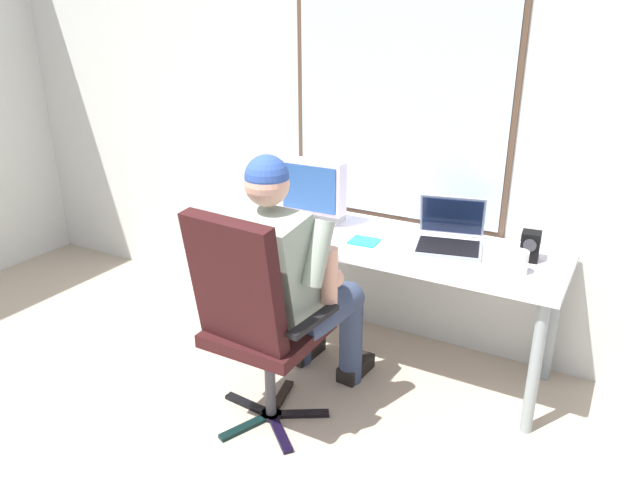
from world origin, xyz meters
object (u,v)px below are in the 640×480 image
at_px(person_seated, 288,278).
at_px(coffee_mug, 518,262).
at_px(desk_speaker, 530,246).
at_px(desk, 379,251).
at_px(wine_glass, 250,201).
at_px(office_chair, 252,312).
at_px(cd_case, 364,241).
at_px(crt_monitor, 313,190).
at_px(laptop, 450,233).

height_order(person_seated, coffee_mug, person_seated).
height_order(desk_speaker, coffee_mug, desk_speaker).
bearing_deg(person_seated, desk, 70.17).
bearing_deg(wine_glass, coffee_mug, -0.77).
xyz_separation_m(office_chair, coffee_mug, (0.94, 0.73, 0.16)).
xyz_separation_m(office_chair, cd_case, (0.18, 0.74, 0.11)).
bearing_deg(wine_glass, desk_speaker, 6.19).
height_order(desk, crt_monitor, crt_monitor).
height_order(person_seated, crt_monitor, person_seated).
bearing_deg(office_chair, person_seated, 85.93).
relative_size(person_seated, laptop, 3.15).
relative_size(laptop, cd_case, 2.70).
relative_size(laptop, wine_glass, 2.49).
height_order(desk, coffee_mug, coffee_mug).
bearing_deg(laptop, desk, -165.89).
bearing_deg(desk, laptop, 14.11).
distance_m(desk, coffee_mug, 0.74).
relative_size(laptop, desk_speaker, 2.88).
bearing_deg(person_seated, cd_case, 70.96).
xyz_separation_m(crt_monitor, cd_case, (0.38, -0.15, -0.18)).
height_order(desk, cd_case, cd_case).
xyz_separation_m(office_chair, crt_monitor, (-0.20, 0.89, 0.29)).
bearing_deg(coffee_mug, wine_glass, 179.23).
distance_m(office_chair, crt_monitor, 0.95).
bearing_deg(cd_case, desk, 66.42).
distance_m(office_chair, desk_speaker, 1.33).
xyz_separation_m(office_chair, laptop, (0.57, 0.92, 0.17)).
bearing_deg(crt_monitor, desk_speaker, 1.20).
distance_m(person_seated, wine_glass, 0.75).
relative_size(desk_speaker, coffee_mug, 1.31).
height_order(office_chair, laptop, office_chair).
distance_m(desk_speaker, coffee_mug, 0.18).
xyz_separation_m(desk, person_seated, (-0.21, -0.57, 0.03)).
relative_size(office_chair, coffee_mug, 10.05).
relative_size(wine_glass, desk_speaker, 1.16).
relative_size(laptop, coffee_mug, 3.78).
distance_m(desk, person_seated, 0.61).
distance_m(crt_monitor, wine_glass, 0.36).
distance_m(laptop, desk_speaker, 0.39).
bearing_deg(desk_speaker, laptop, 178.33).
relative_size(office_chair, laptop, 2.66).
distance_m(wine_glass, cd_case, 0.72).
distance_m(desk, office_chair, 0.86).
bearing_deg(crt_monitor, desk, -6.81).
bearing_deg(cd_case, coffee_mug, -0.75).
relative_size(desk, person_seated, 1.48).
bearing_deg(cd_case, laptop, 25.31).
distance_m(office_chair, coffee_mug, 1.20).
xyz_separation_m(laptop, wine_glass, (-1.10, -0.17, 0.05)).
bearing_deg(wine_glass, office_chair, -54.64).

